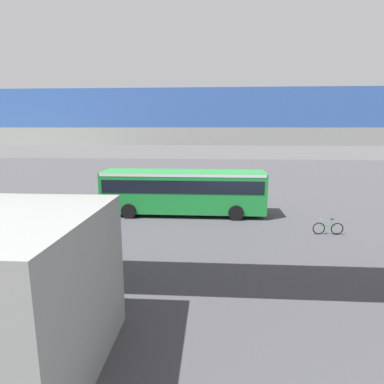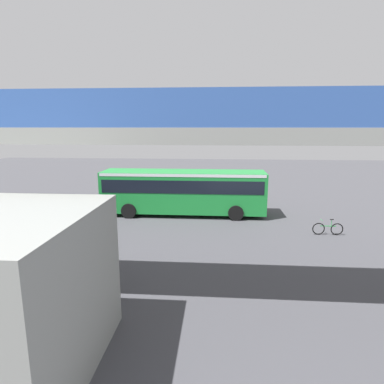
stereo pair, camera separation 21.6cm
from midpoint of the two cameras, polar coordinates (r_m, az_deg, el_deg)
The scene contains 10 objects.
ground at distance 24.00m, azimuth -1.34°, elevation -3.64°, with size 80.00×80.00×0.00m, color #424247.
city_bus at distance 23.11m, azimuth -1.27°, elevation 0.57°, with size 11.54×2.85×3.15m.
parked_van at distance 22.10m, azimuth -25.36°, elevation -2.93°, with size 4.80×2.17×2.05m.
bicycle_green at distance 20.71m, azimuth 23.06°, elevation -5.97°, with size 1.77×0.44×0.96m.
pedestrian at distance 25.93m, azimuth -1.98°, elevation -0.48°, with size 0.38×0.38×1.79m.
traffic_sign at distance 26.43m, azimuth 10.39°, elevation 1.78°, with size 0.08×0.60×2.80m.
lane_dash_leftmost at distance 26.42m, azimuth 7.89°, elevation -2.32°, with size 2.00×0.20×0.01m, color silver.
lane_dash_left at distance 26.47m, azimuth -0.79°, elevation -2.19°, with size 2.00×0.20×0.01m, color silver.
lane_dash_centre at distance 27.12m, azimuth -9.24°, elevation -2.01°, with size 2.00×0.20×0.01m, color silver.
pedestrian_overpass at distance 10.94m, azimuth -7.93°, elevation 7.32°, with size 28.16×2.60×7.32m.
Camera 2 is at (-2.42, 23.04, 6.26)m, focal length 30.30 mm.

